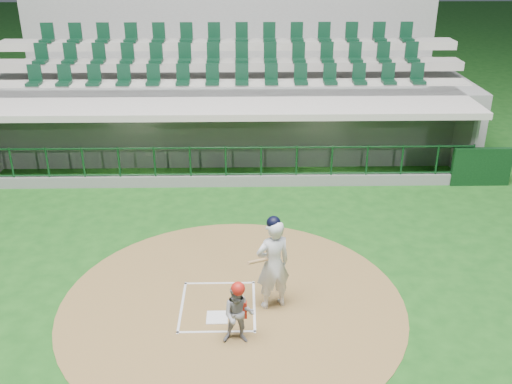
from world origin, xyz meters
TOP-DOWN VIEW (x-y plane):
  - ground at (0.00, 0.00)m, footprint 120.00×120.00m
  - dirt_circle at (0.30, -0.20)m, footprint 7.20×7.20m
  - home_plate at (0.00, -0.70)m, footprint 0.43×0.43m
  - batter_box_chalk at (0.00, -0.30)m, footprint 1.55×1.80m
  - dugout_structure at (0.07, 7.83)m, footprint 16.40×3.70m
  - seating_deck at (0.00, 10.91)m, footprint 17.00×6.72m
  - batter at (1.13, -0.30)m, footprint 0.96×1.00m
  - catcher at (0.44, -1.42)m, footprint 0.62×0.50m

SIDE VIEW (x-z plane):
  - ground at x=0.00m, z-range 0.00..0.00m
  - dirt_circle at x=0.30m, z-range 0.00..0.01m
  - batter_box_chalk at x=0.00m, z-range 0.01..0.02m
  - home_plate at x=0.00m, z-range 0.01..0.03m
  - catcher at x=0.44m, z-range 0.00..1.31m
  - dugout_structure at x=0.07m, z-range -0.55..2.45m
  - batter at x=1.13m, z-range 0.00..2.07m
  - seating_deck at x=0.00m, z-range -1.15..4.00m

